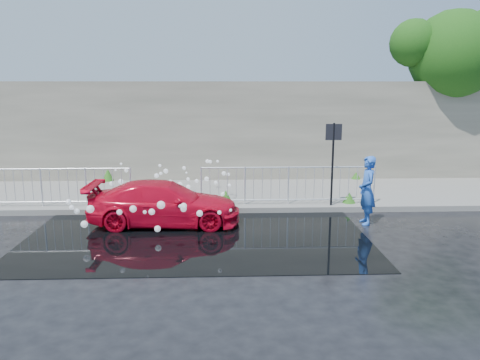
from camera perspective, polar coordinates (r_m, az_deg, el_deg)
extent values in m
plane|color=black|center=(10.41, -8.27, -8.44)|extent=(90.00, 90.00, 0.00)
cube|color=gray|center=(15.17, -6.33, -1.72)|extent=(30.00, 4.00, 0.15)
cube|color=gray|center=(13.23, -6.94, -3.68)|extent=(30.00, 0.25, 0.16)
cube|color=#625F52|center=(17.04, -5.94, 5.97)|extent=(30.00, 0.60, 3.50)
cube|color=black|center=(11.31, -5.21, -6.69)|extent=(8.00, 5.00, 0.01)
cylinder|color=black|center=(13.39, 11.19, 1.50)|extent=(0.06, 0.06, 2.50)
cube|color=black|center=(13.25, 11.36, 5.76)|extent=(0.45, 0.04, 0.45)
cylinder|color=#332114|center=(20.03, 24.39, 7.56)|extent=(0.36, 0.36, 5.00)
sphere|color=#114310|center=(19.10, 24.63, 13.72)|extent=(3.19, 3.19, 3.19)
sphere|color=#114310|center=(18.52, 20.43, 15.38)|extent=(1.71, 1.71, 1.71)
cylinder|color=silver|center=(13.63, -13.18, -0.77)|extent=(0.05, 0.05, 1.10)
cylinder|color=silver|center=(14.23, -23.21, 1.24)|extent=(5.00, 0.04, 0.04)
cylinder|color=silver|center=(14.41, -22.91, -2.48)|extent=(5.00, 0.04, 0.04)
cylinder|color=silver|center=(13.39, -4.75, -0.72)|extent=(0.05, 0.05, 1.10)
cylinder|color=silver|center=(14.08, 16.03, -0.53)|extent=(0.05, 0.05, 1.10)
cylinder|color=silver|center=(13.41, 5.95, 1.54)|extent=(5.00, 0.04, 0.04)
cylinder|color=silver|center=(13.61, 5.87, -2.40)|extent=(5.00, 0.04, 0.04)
cone|color=#1A5215|center=(13.87, -15.10, -2.27)|extent=(0.36, 0.36, 0.34)
cone|color=#1A5215|center=(13.50, -1.75, -2.09)|extent=(0.44, 0.44, 0.40)
cone|color=#1A5215|center=(14.01, 13.15, -2.10)|extent=(0.38, 0.38, 0.31)
cone|color=#1A5215|center=(17.42, -15.80, 0.62)|extent=(0.42, 0.42, 0.43)
cone|color=#1A5215|center=(17.63, 13.96, 0.54)|extent=(0.34, 0.34, 0.25)
sphere|color=white|center=(13.87, -8.63, -0.53)|extent=(0.08, 0.08, 0.08)
sphere|color=white|center=(15.19, -4.00, 2.29)|extent=(0.13, 0.13, 0.13)
sphere|color=white|center=(14.75, -6.83, 1.46)|extent=(0.12, 0.12, 0.12)
sphere|color=white|center=(15.30, -9.74, 1.76)|extent=(0.10, 0.10, 0.10)
sphere|color=white|center=(13.44, -6.69, -2.02)|extent=(0.07, 0.07, 0.07)
sphere|color=white|center=(13.75, -6.32, -0.84)|extent=(0.13, 0.13, 0.13)
sphere|color=white|center=(13.88, -8.51, -0.25)|extent=(0.14, 0.14, 0.14)
sphere|color=white|center=(14.37, -9.63, 0.79)|extent=(0.10, 0.10, 0.10)
sphere|color=white|center=(14.55, -9.03, 1.08)|extent=(0.15, 0.15, 0.15)
sphere|color=white|center=(13.49, -2.00, -1.58)|extent=(0.07, 0.07, 0.07)
sphere|color=white|center=(15.29, -2.75, 2.30)|extent=(0.09, 0.09, 0.09)
sphere|color=white|center=(13.35, -6.17, -1.66)|extent=(0.11, 0.11, 0.11)
sphere|color=white|center=(14.11, -1.45, 0.69)|extent=(0.11, 0.11, 0.11)
sphere|color=white|center=(14.85, -14.93, 1.19)|extent=(0.07, 0.07, 0.07)
sphere|color=white|center=(13.30, -2.12, -1.74)|extent=(0.11, 0.11, 0.11)
sphere|color=white|center=(14.38, -10.14, 0.52)|extent=(0.15, 0.15, 0.15)
sphere|color=white|center=(14.26, -6.35, 0.11)|extent=(0.11, 0.11, 0.11)
sphere|color=white|center=(13.83, -5.31, -0.11)|extent=(0.12, 0.12, 0.12)
sphere|color=white|center=(13.59, -6.17, -1.51)|extent=(0.18, 0.18, 0.18)
sphere|color=white|center=(13.97, -1.31, -0.65)|extent=(0.10, 0.10, 0.10)
sphere|color=white|center=(14.56, -6.56, 0.89)|extent=(0.06, 0.06, 0.06)
sphere|color=white|center=(14.25, -1.99, 0.81)|extent=(0.13, 0.13, 0.13)
sphere|color=white|center=(14.20, -4.10, 0.13)|extent=(0.14, 0.14, 0.14)
sphere|color=white|center=(13.36, -4.89, -1.90)|extent=(0.16, 0.16, 0.16)
sphere|color=white|center=(14.49, -14.33, -0.20)|extent=(0.16, 0.16, 0.16)
sphere|color=white|center=(13.87, -12.89, -0.96)|extent=(0.14, 0.14, 0.14)
sphere|color=white|center=(14.82, -13.70, 1.14)|extent=(0.13, 0.13, 0.13)
sphere|color=white|center=(13.79, -2.97, -0.32)|extent=(0.11, 0.11, 0.11)
sphere|color=white|center=(13.32, -16.28, -3.02)|extent=(0.12, 0.12, 0.12)
sphere|color=white|center=(14.23, -15.39, -0.42)|extent=(0.13, 0.13, 0.13)
sphere|color=white|center=(15.32, -14.30, 1.92)|extent=(0.08, 0.08, 0.08)
sphere|color=white|center=(13.71, -7.34, -0.55)|extent=(0.16, 0.16, 0.16)
sphere|color=white|center=(15.20, -3.66, 2.24)|extent=(0.12, 0.12, 0.12)
sphere|color=white|center=(10.58, -19.28, -3.61)|extent=(0.12, 0.12, 0.12)
sphere|color=white|center=(10.93, -14.49, -3.82)|extent=(0.13, 0.13, 0.13)
sphere|color=white|center=(10.26, -10.71, -3.84)|extent=(0.14, 0.14, 0.14)
sphere|color=white|center=(10.65, -19.85, -3.17)|extent=(0.11, 0.11, 0.11)
sphere|color=white|center=(11.25, -18.45, -5.13)|extent=(0.16, 0.16, 0.16)
sphere|color=white|center=(10.05, -12.91, -3.46)|extent=(0.15, 0.15, 0.15)
sphere|color=white|center=(10.45, -20.19, -2.50)|extent=(0.12, 0.12, 0.12)
sphere|color=white|center=(9.99, -7.30, -3.19)|extent=(0.08, 0.08, 0.08)
sphere|color=white|center=(10.09, -6.88, -3.16)|extent=(0.13, 0.13, 0.13)
sphere|color=white|center=(10.53, -11.53, -3.86)|extent=(0.08, 0.08, 0.08)
sphere|color=white|center=(10.09, -4.94, -4.08)|extent=(0.14, 0.14, 0.14)
sphere|color=white|center=(10.22, -6.90, -3.52)|extent=(0.13, 0.13, 0.13)
sphere|color=white|center=(10.56, -2.54, -3.98)|extent=(0.09, 0.09, 0.09)
sphere|color=white|center=(10.23, -1.14, -3.70)|extent=(0.07, 0.07, 0.07)
sphere|color=white|center=(9.97, -9.61, -3.02)|extent=(0.18, 0.18, 0.18)
sphere|color=white|center=(11.09, -10.03, -5.88)|extent=(0.15, 0.15, 0.15)
sphere|color=white|center=(10.54, -17.79, -3.39)|extent=(0.17, 0.17, 0.17)
imported|color=red|center=(12.13, -9.20, -2.82)|extent=(3.89, 1.67, 1.12)
imported|color=blue|center=(12.39, 15.23, -1.22)|extent=(0.44, 0.66, 1.77)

